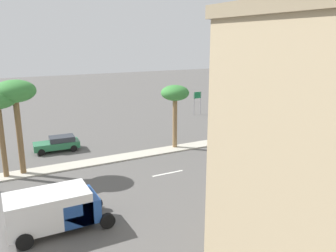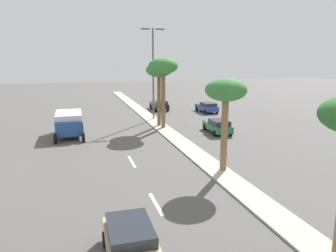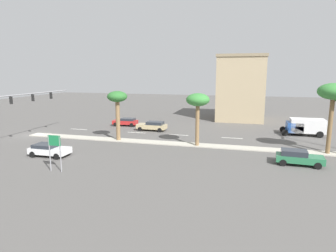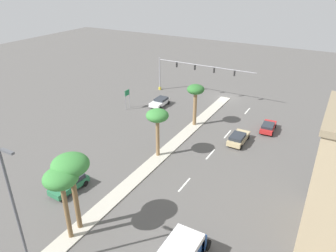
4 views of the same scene
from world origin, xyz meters
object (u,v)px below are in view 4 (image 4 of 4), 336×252
traffic_signal_gantry (185,72)px  sedan_tan_front (238,138)px  palm_tree_front (196,92)px  street_lamp_leading (13,204)px  palm_tree_inboard (71,167)px  directional_road_sign (127,96)px  palm_tree_trailing (61,180)px  sedan_red_mid (268,127)px  palm_tree_left (157,117)px  sedan_white_outboard (160,102)px  sedan_green_center (70,184)px

traffic_signal_gantry → sedan_tan_front: traffic_signal_gantry is taller
palm_tree_front → street_lamp_leading: 29.98m
palm_tree_inboard → street_lamp_leading: bearing=87.9°
directional_road_sign → street_lamp_leading: street_lamp_leading is taller
palm_tree_trailing → sedan_red_mid: palm_tree_trailing is taller
traffic_signal_gantry → street_lamp_leading: size_ratio=1.70×
palm_tree_left → street_lamp_leading: (-0.09, 19.57, 1.14)m
palm_tree_front → sedan_white_outboard: 10.51m
palm_tree_trailing → palm_tree_front: bearing=-89.5°
palm_tree_left → sedan_tan_front: 12.25m
palm_tree_left → sedan_red_mid: bearing=-127.3°
palm_tree_inboard → sedan_tan_front: (-7.53, -22.52, -5.82)m
directional_road_sign → palm_tree_front: bearing=178.8°
palm_tree_trailing → palm_tree_left: bearing=-88.4°
palm_tree_front → street_lamp_leading: bearing=89.8°
palm_tree_front → sedan_tan_front: palm_tree_front is taller
street_lamp_leading → sedan_white_outboard: street_lamp_leading is taller
sedan_red_mid → traffic_signal_gantry: bearing=-24.2°
street_lamp_leading → sedan_red_mid: (-10.41, -33.37, -5.80)m
directional_road_sign → street_lamp_leading: 32.98m
directional_road_sign → palm_tree_trailing: bearing=116.1°
palm_tree_front → palm_tree_left: size_ratio=1.01×
street_lamp_leading → palm_tree_left: bearing=-89.7°
palm_tree_left → sedan_green_center: bearing=66.6°
palm_tree_inboard → sedan_white_outboard: palm_tree_inboard is taller
traffic_signal_gantry → palm_tree_left: (-7.15, 21.72, 0.96)m
traffic_signal_gantry → directional_road_sign: bearing=64.5°
palm_tree_trailing → sedan_white_outboard: size_ratio=1.69×
directional_road_sign → sedan_green_center: size_ratio=0.76×
palm_tree_front → sedan_red_mid: palm_tree_front is taller
traffic_signal_gantry → sedan_white_outboard: 8.22m
sedan_tan_front → traffic_signal_gantry: bearing=-42.0°
traffic_signal_gantry → sedan_green_center: 32.62m
directional_road_sign → sedan_red_mid: (-22.92, -3.15, -1.64)m
palm_tree_left → palm_tree_inboard: 14.34m
palm_tree_inboard → street_lamp_leading: (0.19, 5.28, -0.06)m
palm_tree_front → palm_tree_trailing: bearing=90.5°
sedan_tan_front → sedan_red_mid: bearing=-115.8°
palm_tree_front → traffic_signal_gantry: bearing=-57.0°
sedan_red_mid → palm_tree_left: bearing=52.7°
palm_tree_trailing → directional_road_sign: bearing=-63.9°
palm_tree_front → street_lamp_leading: street_lamp_leading is taller
palm_tree_inboard → sedan_white_outboard: bearing=-73.4°
directional_road_sign → street_lamp_leading: bearing=112.5°
traffic_signal_gantry → directional_road_sign: size_ratio=5.67×
street_lamp_leading → sedan_green_center: bearing=-62.5°
sedan_red_mid → sedan_tan_front: bearing=64.2°
palm_tree_inboard → sedan_red_mid: bearing=-110.0°
traffic_signal_gantry → street_lamp_leading: (-7.24, 41.29, 2.10)m
palm_tree_front → sedan_white_outboard: size_ratio=1.52×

